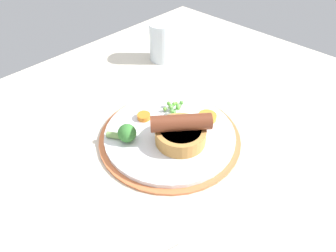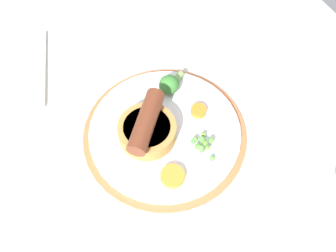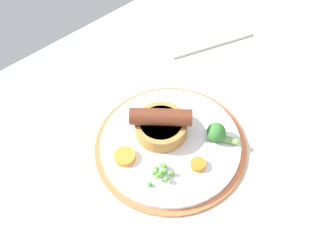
# 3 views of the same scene
# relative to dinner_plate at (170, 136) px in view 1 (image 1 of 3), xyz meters

# --- Properties ---
(dining_table) EXTENTS (1.10, 0.80, 0.03)m
(dining_table) POSITION_rel_dinner_plate_xyz_m (-0.01, 0.04, -0.02)
(dining_table) COLOR beige
(dining_table) RESTS_ON ground
(dinner_plate) EXTENTS (0.27, 0.27, 0.01)m
(dinner_plate) POSITION_rel_dinner_plate_xyz_m (0.00, 0.00, 0.00)
(dinner_plate) COLOR #CC6B3D
(dinner_plate) RESTS_ON dining_table
(sausage_pudding) EXTENTS (0.10, 0.09, 0.06)m
(sausage_pudding) POSITION_rel_dinner_plate_xyz_m (-0.00, -0.03, 0.03)
(sausage_pudding) COLOR #BC8442
(sausage_pudding) RESTS_ON dinner_plate
(pea_pile) EXTENTS (0.05, 0.03, 0.02)m
(pea_pile) POSITION_rel_dinner_plate_xyz_m (0.05, 0.04, 0.02)
(pea_pile) COLOR #5CAA3A
(pea_pile) RESTS_ON dinner_plate
(broccoli_floret_near) EXTENTS (0.04, 0.05, 0.03)m
(broccoli_floret_near) POSITION_rel_dinner_plate_xyz_m (-0.07, 0.04, 0.02)
(broccoli_floret_near) COLOR #387A33
(broccoli_floret_near) RESTS_ON dinner_plate
(carrot_slice_0) EXTENTS (0.04, 0.04, 0.01)m
(carrot_slice_0) POSITION_rel_dinner_plate_xyz_m (-0.01, 0.07, 0.01)
(carrot_slice_0) COLOR orange
(carrot_slice_0) RESTS_ON dinner_plate
(carrot_slice_1) EXTENTS (0.05, 0.05, 0.01)m
(carrot_slice_1) POSITION_rel_dinner_plate_xyz_m (0.08, -0.03, 0.01)
(carrot_slice_1) COLOR orange
(carrot_slice_1) RESTS_ON dinner_plate
(drinking_glass) EXTENTS (0.07, 0.07, 0.10)m
(drinking_glass) POSITION_rel_dinner_plate_xyz_m (0.21, 0.22, 0.04)
(drinking_glass) COLOR silver
(drinking_glass) RESTS_ON dining_table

